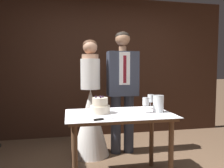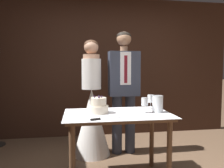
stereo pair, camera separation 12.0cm
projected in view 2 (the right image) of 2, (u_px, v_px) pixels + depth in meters
wall_back at (108, 67)px, 4.18m from camera, size 4.78×0.12×2.58m
cake_table at (117, 123)px, 2.45m from camera, size 1.18×0.73×0.77m
tiered_cake at (99, 106)px, 2.45m from camera, size 0.22×0.22×0.20m
cake_knife at (102, 119)px, 2.14m from camera, size 0.37×0.13×0.02m
wine_glass_near at (145, 102)px, 2.46m from camera, size 0.08×0.08×0.17m
wine_glass_middle at (150, 99)px, 2.68m from camera, size 0.07×0.07×0.18m
hurricane_candle at (158, 104)px, 2.49m from camera, size 0.12×0.12×0.19m
bride at (92, 113)px, 3.19m from camera, size 0.54×0.54×1.68m
groom at (124, 85)px, 3.24m from camera, size 0.45×0.25×1.81m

